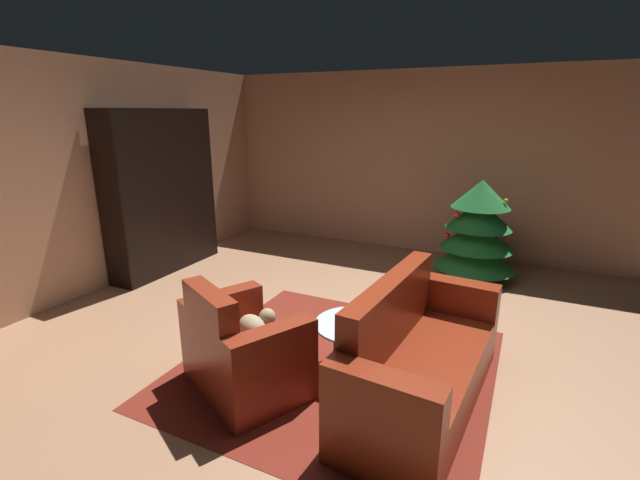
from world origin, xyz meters
TOP-DOWN VIEW (x-y plane):
  - ground_plane at (0.00, 0.00)m, footprint 7.94×7.94m
  - wall_back at (0.00, 3.34)m, footprint 6.22×0.06m
  - wall_left at (-3.08, 0.00)m, footprint 0.06×6.74m
  - area_rug at (0.19, -0.19)m, footprint 2.44×2.43m
  - bookshelf_unit at (-2.82, 1.12)m, footprint 0.39×1.60m
  - armchair_red at (-0.34, -0.76)m, footprint 1.14×1.03m
  - couch_red at (0.89, -0.33)m, footprint 0.85×1.84m
  - coffee_table at (0.34, -0.18)m, footprint 0.65×0.65m
  - book_stack_on_table at (0.33, -0.17)m, footprint 0.22×0.17m
  - bottle_on_table at (0.52, -0.19)m, footprint 0.08×0.08m
  - decorated_tree at (0.96, 2.42)m, footprint 0.99×0.99m

SIDE VIEW (x-z plane):
  - ground_plane at x=0.00m, z-range 0.00..0.00m
  - area_rug at x=0.19m, z-range 0.00..0.01m
  - armchair_red at x=-0.34m, z-range -0.13..0.74m
  - couch_red at x=0.89m, z-range -0.15..0.76m
  - coffee_table at x=0.34m, z-range 0.17..0.59m
  - book_stack_on_table at x=0.33m, z-range 0.42..0.55m
  - bottle_on_table at x=0.52m, z-range 0.40..0.64m
  - decorated_tree at x=0.96m, z-range 0.00..1.27m
  - bookshelf_unit at x=-2.82m, z-range 0.02..2.11m
  - wall_back at x=0.00m, z-range 0.00..2.63m
  - wall_left at x=-3.08m, z-range 0.00..2.63m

